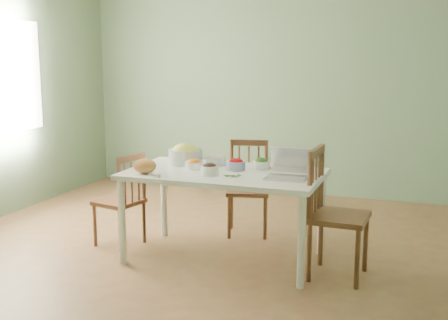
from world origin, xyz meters
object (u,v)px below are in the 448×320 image
(chair_far, at_px, (248,189))
(bowl_squash, at_px, (185,154))
(chair_right, at_px, (339,214))
(bread_boule, at_px, (145,166))
(chair_left, at_px, (119,199))
(dining_table, at_px, (224,216))
(laptop, at_px, (288,165))

(chair_far, relative_size, bowl_squash, 2.99)
(chair_right, relative_size, bread_boule, 5.46)
(chair_far, distance_m, bread_boule, 1.23)
(chair_left, bearing_deg, dining_table, 101.13)
(bowl_squash, distance_m, laptop, 1.06)
(bread_boule, bearing_deg, bowl_squash, 72.75)
(chair_right, distance_m, bowl_squash, 1.50)
(chair_far, relative_size, bread_boule, 4.83)
(dining_table, height_order, bowl_squash, bowl_squash)
(dining_table, distance_m, chair_left, 1.04)
(chair_left, height_order, bowl_squash, bowl_squash)
(bowl_squash, relative_size, laptop, 0.89)
(chair_far, distance_m, chair_left, 1.24)
(dining_table, xyz_separation_m, chair_right, (0.99, -0.07, 0.13))
(dining_table, height_order, chair_left, chair_left)
(chair_right, bearing_deg, laptop, 95.73)
(chair_right, distance_m, laptop, 0.56)
(chair_right, bearing_deg, chair_left, 89.77)
(chair_far, bearing_deg, chair_left, -160.16)
(chair_far, bearing_deg, bowl_squash, -143.98)
(dining_table, distance_m, chair_right, 1.00)
(bread_boule, bearing_deg, dining_table, 25.04)
(dining_table, relative_size, bowl_squash, 5.40)
(chair_far, xyz_separation_m, bread_boule, (-0.58, -1.02, 0.38))
(bread_boule, height_order, bowl_squash, bowl_squash)
(dining_table, height_order, chair_far, chair_far)
(chair_left, distance_m, laptop, 1.67)
(chair_right, bearing_deg, bread_boule, 100.15)
(chair_right, xyz_separation_m, bread_boule, (-1.58, -0.21, 0.32))
(bread_boule, bearing_deg, chair_far, 60.37)
(chair_right, xyz_separation_m, bowl_squash, (-1.43, 0.28, 0.34))
(dining_table, height_order, chair_right, chair_right)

